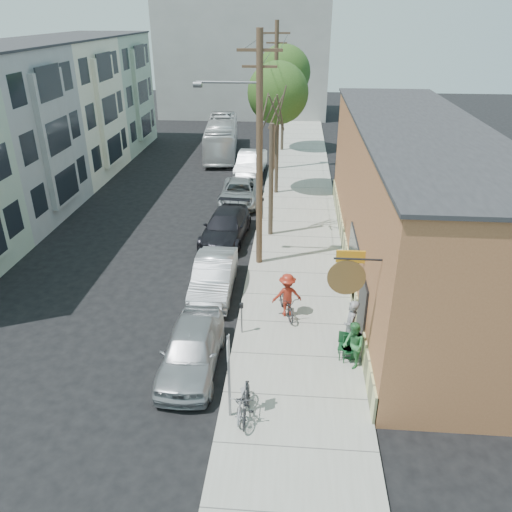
# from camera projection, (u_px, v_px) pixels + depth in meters

# --- Properties ---
(ground) EXTENTS (120.00, 120.00, 0.00)m
(ground) POSITION_uv_depth(u_px,v_px,m) (186.00, 321.00, 19.20)
(ground) COLOR black
(sidewalk) EXTENTS (4.50, 58.00, 0.15)m
(sidewalk) POSITION_uv_depth(u_px,v_px,m) (298.00, 216.00, 28.69)
(sidewalk) COLOR #9F9F93
(sidewalk) RESTS_ON ground
(cafe_building) EXTENTS (6.60, 20.20, 6.61)m
(cafe_building) POSITION_uv_depth(u_px,v_px,m) (410.00, 202.00, 21.55)
(cafe_building) COLOR #985D38
(cafe_building) RESTS_ON ground
(apartment_row) EXTENTS (6.30, 32.00, 9.00)m
(apartment_row) POSITION_uv_depth(u_px,v_px,m) (38.00, 123.00, 30.56)
(apartment_row) COLOR #9FB095
(apartment_row) RESTS_ON ground
(end_cap_building) EXTENTS (18.00, 8.00, 12.00)m
(end_cap_building) POSITION_uv_depth(u_px,v_px,m) (244.00, 58.00, 54.19)
(end_cap_building) COLOR #999894
(end_cap_building) RESTS_ON ground
(sign_post) EXTENTS (0.07, 0.45, 2.80)m
(sign_post) POSITION_uv_depth(u_px,v_px,m) (229.00, 369.00, 13.79)
(sign_post) COLOR slate
(sign_post) RESTS_ON sidewalk
(parking_meter_near) EXTENTS (0.14, 0.14, 1.24)m
(parking_meter_near) POSITION_uv_depth(u_px,v_px,m) (242.00, 313.00, 17.89)
(parking_meter_near) COLOR slate
(parking_meter_near) RESTS_ON sidewalk
(parking_meter_far) EXTENTS (0.14, 0.14, 1.24)m
(parking_meter_far) POSITION_uv_depth(u_px,v_px,m) (263.00, 205.00, 27.80)
(parking_meter_far) COLOR slate
(parking_meter_far) RESTS_ON sidewalk
(utility_pole_near) EXTENTS (3.57, 0.28, 10.00)m
(utility_pole_near) POSITION_uv_depth(u_px,v_px,m) (258.00, 151.00, 21.03)
(utility_pole_near) COLOR #503A28
(utility_pole_near) RESTS_ON sidewalk
(utility_pole_far) EXTENTS (1.80, 0.28, 10.00)m
(utility_pole_far) POSITION_uv_depth(u_px,v_px,m) (276.00, 96.00, 34.76)
(utility_pole_far) COLOR #503A28
(utility_pole_far) RESTS_ON sidewalk
(tree_bare) EXTENTS (0.24, 0.24, 5.75)m
(tree_bare) POSITION_uv_depth(u_px,v_px,m) (271.00, 181.00, 24.98)
(tree_bare) COLOR #44392C
(tree_bare) RESTS_ON sidewalk
(tree_leafy_mid) EXTENTS (3.63, 3.63, 7.98)m
(tree_leafy_mid) POSITION_uv_depth(u_px,v_px,m) (278.00, 93.00, 29.52)
(tree_leafy_mid) COLOR #44392C
(tree_leafy_mid) RESTS_ON sidewalk
(tree_leafy_far) EXTENTS (4.23, 4.23, 8.26)m
(tree_leafy_far) POSITION_uv_depth(u_px,v_px,m) (284.00, 73.00, 39.30)
(tree_leafy_far) COLOR #44392C
(tree_leafy_far) RESTS_ON sidewalk
(patio_chair_a) EXTENTS (0.60, 0.60, 0.88)m
(patio_chair_a) POSITION_uv_depth(u_px,v_px,m) (345.00, 347.00, 16.76)
(patio_chair_a) COLOR #103A1D
(patio_chair_a) RESTS_ON sidewalk
(patio_chair_b) EXTENTS (0.61, 0.61, 0.88)m
(patio_chair_b) POSITION_uv_depth(u_px,v_px,m) (350.00, 349.00, 16.63)
(patio_chair_b) COLOR #103A1D
(patio_chair_b) RESTS_ON sidewalk
(patron_grey) EXTENTS (0.55, 0.77, 1.98)m
(patron_grey) POSITION_uv_depth(u_px,v_px,m) (351.00, 327.00, 16.85)
(patron_grey) COLOR gray
(patron_grey) RESTS_ON sidewalk
(patron_green) EXTENTS (0.81, 0.93, 1.63)m
(patron_green) POSITION_uv_depth(u_px,v_px,m) (353.00, 345.00, 16.21)
(patron_green) COLOR #327D42
(patron_green) RESTS_ON sidewalk
(cyclist) EXTENTS (1.25, 0.89, 1.76)m
(cyclist) POSITION_uv_depth(u_px,v_px,m) (287.00, 295.00, 18.93)
(cyclist) COLOR maroon
(cyclist) RESTS_ON sidewalk
(cyclist_bike) EXTENTS (1.13, 1.90, 0.94)m
(cyclist_bike) POSITION_uv_depth(u_px,v_px,m) (287.00, 304.00, 19.12)
(cyclist_bike) COLOR black
(cyclist_bike) RESTS_ON sidewalk
(parked_bike_a) EXTENTS (0.49, 1.68, 1.01)m
(parked_bike_a) POSITION_uv_depth(u_px,v_px,m) (246.00, 402.00, 14.29)
(parked_bike_a) COLOR black
(parked_bike_a) RESTS_ON sidewalk
(parked_bike_b) EXTENTS (0.65, 1.64, 0.85)m
(parked_bike_b) POSITION_uv_depth(u_px,v_px,m) (243.00, 400.00, 14.49)
(parked_bike_b) COLOR gray
(parked_bike_b) RESTS_ON sidewalk
(car_0) EXTENTS (1.85, 4.51, 1.53)m
(car_0) POSITION_uv_depth(u_px,v_px,m) (191.00, 349.00, 16.35)
(car_0) COLOR #9FA2A7
(car_0) RESTS_ON ground
(car_1) EXTENTS (1.67, 4.59, 1.50)m
(car_1) POSITION_uv_depth(u_px,v_px,m) (214.00, 276.00, 20.85)
(car_1) COLOR #AFB1B7
(car_1) RESTS_ON ground
(car_2) EXTENTS (2.44, 5.22, 1.47)m
(car_2) POSITION_uv_depth(u_px,v_px,m) (226.00, 227.00, 25.62)
(car_2) COLOR black
(car_2) RESTS_ON ground
(car_3) EXTENTS (2.35, 4.94, 1.36)m
(car_3) POSITION_uv_depth(u_px,v_px,m) (239.00, 193.00, 30.54)
(car_3) COLOR #95999C
(car_3) RESTS_ON ground
(car_4) EXTENTS (2.04, 5.19, 1.68)m
(car_4) POSITION_uv_depth(u_px,v_px,m) (251.00, 164.00, 35.67)
(car_4) COLOR #ACB0B4
(car_4) RESTS_ON ground
(bus) EXTENTS (3.23, 10.07, 2.76)m
(bus) POSITION_uv_depth(u_px,v_px,m) (222.00, 137.00, 40.71)
(bus) COLOR white
(bus) RESTS_ON ground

